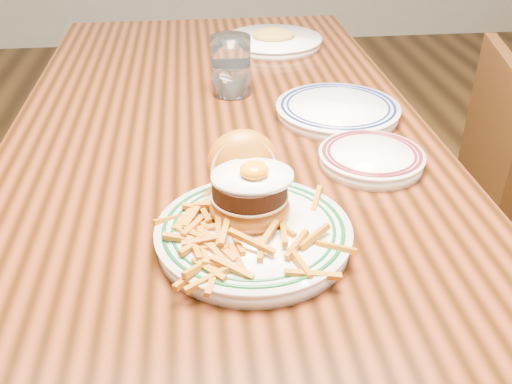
{
  "coord_description": "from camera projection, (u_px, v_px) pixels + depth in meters",
  "views": [
    {
      "loc": [
        -0.04,
        -1.08,
        1.25
      ],
      "look_at": [
        0.03,
        -0.38,
        0.81
      ],
      "focal_mm": 40.0,
      "sensor_mm": 36.0,
      "label": 1
    }
  ],
  "objects": [
    {
      "name": "floor",
      "position": [
        229.0,
        370.0,
        1.57
      ],
      "size": [
        6.0,
        6.0,
        0.0
      ],
      "primitive_type": "plane",
      "color": "black",
      "rests_on": "ground"
    },
    {
      "name": "table",
      "position": [
        221.0,
        160.0,
        1.22
      ],
      "size": [
        0.85,
        1.6,
        0.75
      ],
      "color": "black",
      "rests_on": "floor"
    },
    {
      "name": "main_plate",
      "position": [
        252.0,
        215.0,
        0.82
      ],
      "size": [
        0.28,
        0.29,
        0.14
      ],
      "rotation": [
        0.0,
        0.0,
        0.05
      ],
      "color": "white",
      "rests_on": "table"
    },
    {
      "name": "side_plate",
      "position": [
        371.0,
        157.0,
        1.02
      ],
      "size": [
        0.19,
        0.19,
        0.03
      ],
      "rotation": [
        0.0,
        0.0,
        0.19
      ],
      "color": "white",
      "rests_on": "table"
    },
    {
      "name": "rear_plate",
      "position": [
        338.0,
        109.0,
        1.2
      ],
      "size": [
        0.26,
        0.26,
        0.03
      ],
      "rotation": [
        0.0,
        0.0,
        0.05
      ],
      "color": "white",
      "rests_on": "table"
    },
    {
      "name": "water_glass",
      "position": [
        231.0,
        69.0,
        1.28
      ],
      "size": [
        0.09,
        0.09,
        0.13
      ],
      "color": "white",
      "rests_on": "table"
    },
    {
      "name": "far_plate",
      "position": [
        273.0,
        41.0,
        1.6
      ],
      "size": [
        0.27,
        0.27,
        0.05
      ],
      "rotation": [
        0.0,
        0.0,
        0.03
      ],
      "color": "white",
      "rests_on": "table"
    }
  ]
}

